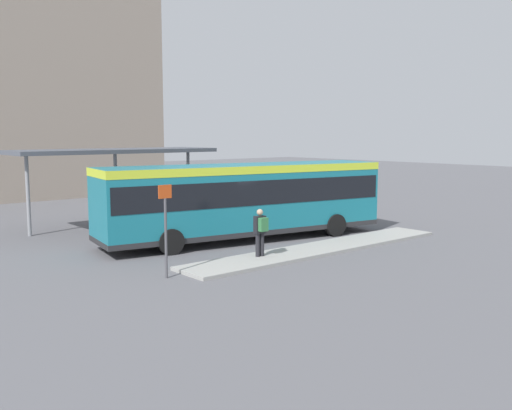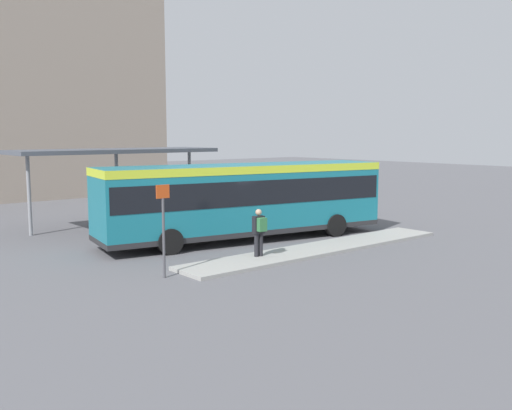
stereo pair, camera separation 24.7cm
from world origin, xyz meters
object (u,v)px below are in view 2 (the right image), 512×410
(city_bus, at_px, (245,196))
(bicycle_red, at_px, (358,205))
(bicycle_white, at_px, (343,204))
(pedestrian_waiting, at_px, (259,229))
(platform_sign, at_px, (163,226))

(city_bus, distance_m, bicycle_red, 10.50)
(bicycle_red, xyz_separation_m, bicycle_white, (-0.38, 0.71, -0.00))
(pedestrian_waiting, bearing_deg, bicycle_white, -55.45)
(bicycle_red, height_order, bicycle_white, bicycle_red)
(city_bus, xyz_separation_m, platform_sign, (-5.73, -3.29, -0.24))
(pedestrian_waiting, xyz_separation_m, bicycle_red, (12.06, 5.83, -0.67))
(pedestrian_waiting, distance_m, platform_sign, 3.79)
(city_bus, relative_size, platform_sign, 4.35)
(city_bus, xyz_separation_m, pedestrian_waiting, (-1.98, -3.25, -0.74))
(bicycle_red, bearing_deg, bicycle_white, -157.53)
(city_bus, xyz_separation_m, bicycle_red, (10.08, 2.58, -1.41))
(city_bus, distance_m, pedestrian_waiting, 3.87)
(bicycle_red, relative_size, platform_sign, 0.64)
(bicycle_red, bearing_deg, platform_sign, -75.46)
(city_bus, bearing_deg, bicycle_white, 28.81)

